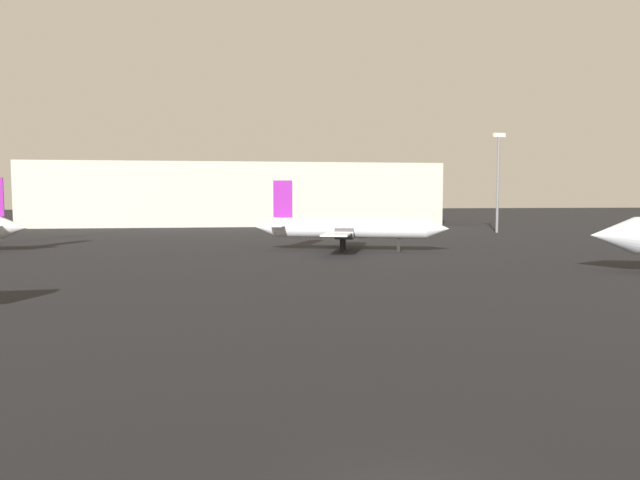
% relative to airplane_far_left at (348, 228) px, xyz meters
% --- Properties ---
extents(airplane_far_left, '(24.78, 19.30, 9.20)m').
position_rel_airplane_far_left_xyz_m(airplane_far_left, '(0.00, 0.00, 0.00)').
color(airplane_far_left, white).
rests_on(airplane_far_left, ground_plane).
extents(light_mast_right, '(2.40, 0.50, 19.22)m').
position_rel_airplane_far_left_xyz_m(light_mast_right, '(35.84, 33.39, 7.82)').
color(light_mast_right, slate).
rests_on(light_mast_right, ground_plane).
extents(terminal_building, '(96.84, 19.72, 14.92)m').
position_rel_airplane_far_left_xyz_m(terminal_building, '(-14.11, 69.66, 4.41)').
color(terminal_building, beige).
rests_on(terminal_building, ground_plane).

